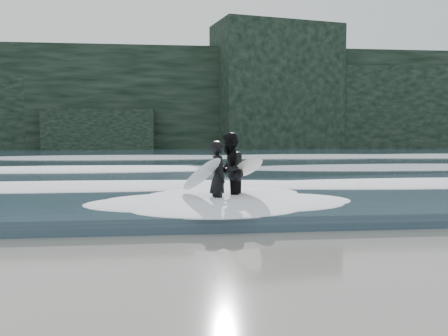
{
  "coord_description": "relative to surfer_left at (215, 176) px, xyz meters",
  "views": [
    {
      "loc": [
        -1.88,
        -5.81,
        1.82
      ],
      "look_at": [
        -0.54,
        5.8,
        1.0
      ],
      "focal_mm": 40.0,
      "sensor_mm": 36.0,
      "label": 1
    }
  ],
  "objects": [
    {
      "name": "foam_far",
      "position": [
        0.76,
        19.41,
        -0.38
      ],
      "size": [
        60.0,
        4.8,
        0.3
      ],
      "primitive_type": "ellipsoid",
      "color": "white",
      "rests_on": "sea"
    },
    {
      "name": "ground",
      "position": [
        0.76,
        -5.59,
        -0.83
      ],
      "size": [
        120.0,
        120.0,
        0.0
      ],
      "primitive_type": "plane",
      "color": "#755B4F",
      "rests_on": "ground"
    },
    {
      "name": "sea",
      "position": [
        0.76,
        23.41,
        -0.68
      ],
      "size": [
        90.0,
        52.0,
        0.3
      ],
      "primitive_type": "cube",
      "color": "#2C4050",
      "rests_on": "ground"
    },
    {
      "name": "foam_mid",
      "position": [
        0.76,
        10.41,
        -0.41
      ],
      "size": [
        60.0,
        4.0,
        0.24
      ],
      "primitive_type": "ellipsoid",
      "color": "white",
      "rests_on": "sea"
    },
    {
      "name": "surfer_left",
      "position": [
        0.0,
        0.0,
        0.0
      ],
      "size": [
        1.19,
        1.77,
        1.64
      ],
      "color": "black",
      "rests_on": "ground"
    },
    {
      "name": "foam_near",
      "position": [
        0.76,
        3.41,
        -0.43
      ],
      "size": [
        60.0,
        3.2,
        0.2
      ],
      "primitive_type": "ellipsoid",
      "color": "white",
      "rests_on": "sea"
    },
    {
      "name": "surfer_right",
      "position": [
        0.43,
        0.43,
        0.1
      ],
      "size": [
        1.23,
        2.2,
        1.83
      ],
      "color": "black",
      "rests_on": "ground"
    },
    {
      "name": "headland",
      "position": [
        0.76,
        40.41,
        4.17
      ],
      "size": [
        70.0,
        9.0,
        10.0
      ],
      "primitive_type": "cube",
      "color": "black",
      "rests_on": "ground"
    }
  ]
}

